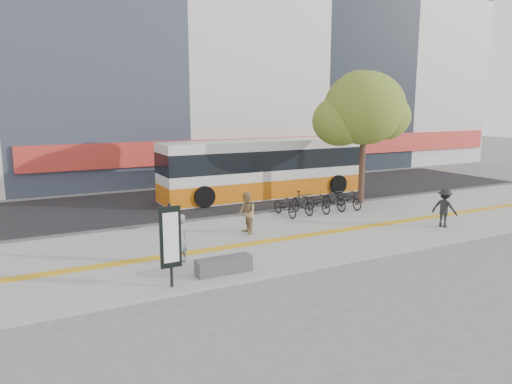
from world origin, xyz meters
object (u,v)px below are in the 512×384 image
bus (265,170)px  seated_woman (180,239)px  bench (224,265)px  pedestrian_dark (444,208)px  signboard (170,238)px  pedestrian_tan (247,213)px  street_tree (362,110)px

bus → seated_woman: size_ratio=7.31×
bench → pedestrian_dark: pedestrian_dark is taller
signboard → bench: bearing=10.8°
signboard → pedestrian_dark: 11.31m
seated_woman → pedestrian_dark: bearing=148.0°
bus → pedestrian_tan: (-4.19, -6.29, -0.59)m
bench → pedestrian_dark: size_ratio=1.06×
seated_woman → pedestrian_tan: pedestrian_tan is taller
pedestrian_tan → pedestrian_dark: bearing=75.9°
street_tree → pedestrian_tan: size_ratio=4.13×
seated_woman → pedestrian_tan: bearing=-176.5°
signboard → bus: size_ratio=0.20×
seated_woman → pedestrian_tan: size_ratio=0.98×
street_tree → pedestrian_dark: (-0.14, -5.20, -3.68)m
bench → street_tree: (9.78, 6.02, 4.21)m
bench → signboard: (-1.60, -0.31, 1.06)m
bus → street_tree: bearing=-49.3°
bus → pedestrian_tan: size_ratio=7.16×
signboard → seated_woman: bearing=64.3°
signboard → pedestrian_tan: 5.50m
bus → seated_woman: 11.18m
signboard → pedestrian_tan: bearing=42.8°
pedestrian_tan → pedestrian_dark: pedestrian_tan is taller
bench → pedestrian_tan: size_ratio=1.05×
bench → street_tree: 12.23m
bus → pedestrian_dark: 9.40m
seated_woman → pedestrian_tan: 3.82m
street_tree → signboard: bearing=-150.9°
bench → street_tree: size_ratio=0.25×
pedestrian_dark → bench: bearing=74.3°
street_tree → bus: street_tree is taller
pedestrian_tan → signboard: bearing=-41.6°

